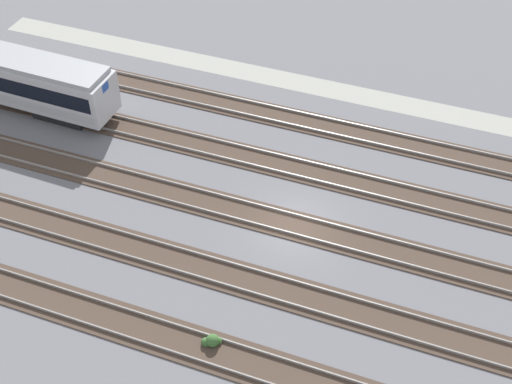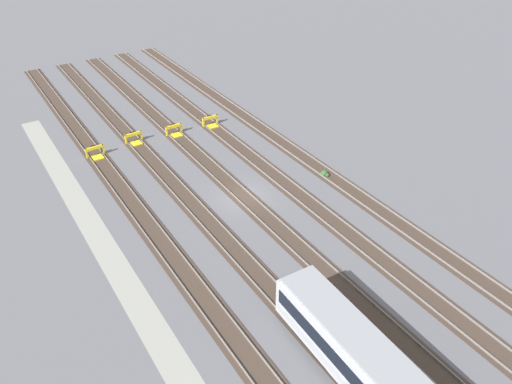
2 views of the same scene
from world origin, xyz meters
TOP-DOWN VIEW (x-y plane):
  - ground_plane at (0.00, 0.00)m, footprint 400.00×400.00m
  - service_walkway at (0.00, -13.15)m, footprint 54.00×2.00m
  - rail_track_nearest at (0.00, -9.07)m, footprint 90.00×2.23m
  - rail_track_near_inner at (0.00, -4.53)m, footprint 90.00×2.23m
  - rail_track_middle at (0.00, 0.00)m, footprint 90.00×2.24m
  - rail_track_far_inner at (0.00, 4.53)m, footprint 90.00×2.23m
  - rail_track_farthest at (0.00, 9.07)m, footprint 90.00×2.23m
  - weed_clump at (1.21, 8.67)m, footprint 0.92×0.70m

SIDE VIEW (x-z plane):
  - ground_plane at x=0.00m, z-range 0.00..0.00m
  - service_walkway at x=0.00m, z-range 0.00..0.01m
  - rail_track_nearest at x=0.00m, z-range -0.06..0.15m
  - rail_track_near_inner at x=0.00m, z-range -0.06..0.15m
  - rail_track_middle at x=0.00m, z-range -0.06..0.15m
  - rail_track_far_inner at x=0.00m, z-range -0.06..0.15m
  - rail_track_farthest at x=0.00m, z-range -0.06..0.15m
  - weed_clump at x=1.21m, z-range -0.08..0.56m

